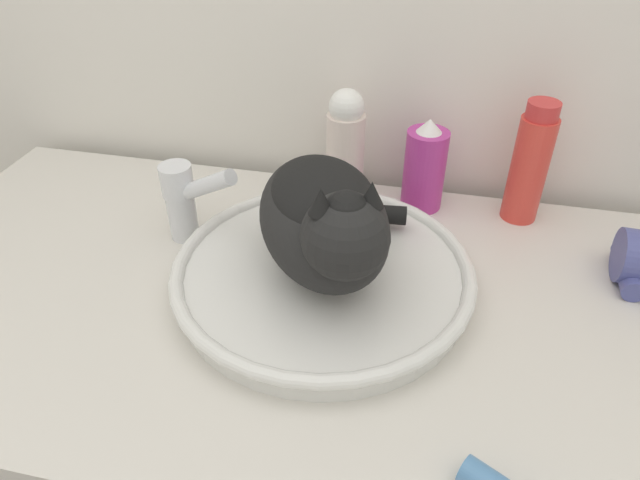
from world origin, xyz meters
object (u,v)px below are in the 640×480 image
at_px(lotion_bottle_white, 345,146).
at_px(spray_bottle_trigger, 425,168).
at_px(shampoo_bottle_tall, 530,165).
at_px(cat, 326,217).
at_px(faucet, 185,198).

relative_size(lotion_bottle_white, spray_bottle_trigger, 1.23).
xyz_separation_m(lotion_bottle_white, shampoo_bottle_tall, (0.29, 0.00, -0.00)).
distance_m(cat, faucet, 0.25).
bearing_deg(cat, shampoo_bottle_tall, 107.13).
height_order(faucet, spray_bottle_trigger, spray_bottle_trigger).
xyz_separation_m(lotion_bottle_white, spray_bottle_trigger, (0.13, 0.00, -0.02)).
bearing_deg(shampoo_bottle_tall, faucet, -160.82).
bearing_deg(lotion_bottle_white, shampoo_bottle_tall, 0.00).
distance_m(lotion_bottle_white, spray_bottle_trigger, 0.13).
bearing_deg(faucet, shampoo_bottle_tall, 36.66).
distance_m(cat, lotion_bottle_white, 0.26).
height_order(cat, shampoo_bottle_tall, cat).
xyz_separation_m(faucet, spray_bottle_trigger, (0.34, 0.18, -0.00)).
bearing_deg(shampoo_bottle_tall, lotion_bottle_white, 180.00).
distance_m(lotion_bottle_white, shampoo_bottle_tall, 0.29).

